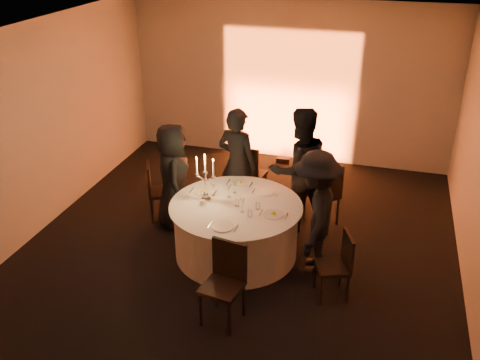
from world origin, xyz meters
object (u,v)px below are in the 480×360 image
(chair_back_left, at_px, (248,172))
(coffee_cup, at_px, (202,202))
(chair_left, at_px, (157,188))
(guest_right, at_px, (315,213))
(guest_back_left, at_px, (237,164))
(candelabra, at_px, (206,184))
(chair_front, at_px, (225,278))
(chair_back_right, at_px, (325,192))
(guest_left, at_px, (173,176))
(guest_back_right, at_px, (299,170))
(banquet_table, at_px, (236,230))
(chair_right, at_px, (339,262))

(chair_back_left, xyz_separation_m, coffee_cup, (-0.22, -1.52, 0.21))
(chair_left, height_order, guest_right, guest_right)
(guest_back_left, height_order, guest_right, guest_back_left)
(candelabra, bearing_deg, chair_back_left, 81.27)
(chair_front, bearing_deg, coffee_cup, 130.26)
(chair_back_left, relative_size, guest_back_left, 0.59)
(chair_back_right, height_order, candelabra, candelabra)
(guest_left, xyz_separation_m, guest_back_left, (0.84, 0.50, 0.08))
(chair_back_right, bearing_deg, chair_front, 32.03)
(chair_back_left, height_order, chair_front, chair_back_left)
(chair_left, distance_m, chair_front, 2.57)
(chair_left, relative_size, chair_back_left, 0.87)
(candelabra, bearing_deg, chair_left, 149.71)
(guest_back_right, xyz_separation_m, candelabra, (-1.10, -0.95, 0.07))
(guest_right, bearing_deg, chair_back_left, -141.69)
(banquet_table, height_order, chair_front, chair_front)
(chair_front, xyz_separation_m, guest_back_right, (0.41, 2.27, 0.39))
(chair_front, height_order, guest_right, guest_right)
(guest_left, distance_m, guest_right, 2.27)
(banquet_table, bearing_deg, candelabra, 176.29)
(guest_left, bearing_deg, chair_front, -167.88)
(chair_back_right, height_order, guest_back_right, guest_back_right)
(guest_left, bearing_deg, banquet_table, -139.93)
(chair_back_left, relative_size, guest_right, 0.62)
(chair_back_left, bearing_deg, banquet_table, 106.83)
(chair_back_right, bearing_deg, guest_back_left, -34.54)
(chair_left, xyz_separation_m, chair_back_right, (2.51, 0.52, 0.04))
(chair_left, height_order, coffee_cup, chair_left)
(guest_left, height_order, coffee_cup, guest_left)
(chair_back_left, xyz_separation_m, guest_back_left, (-0.06, -0.40, 0.30))
(guest_right, relative_size, coffee_cup, 15.39)
(chair_front, height_order, guest_back_right, guest_back_right)
(banquet_table, bearing_deg, coffee_cup, -166.43)
(guest_back_left, relative_size, candelabra, 2.57)
(chair_left, xyz_separation_m, guest_back_right, (2.12, 0.35, 0.43))
(chair_front, relative_size, candelabra, 1.42)
(candelabra, bearing_deg, guest_left, 144.27)
(chair_front, relative_size, guest_right, 0.58)
(guest_back_right, xyz_separation_m, guest_right, (0.41, -1.03, -0.10))
(chair_left, bearing_deg, chair_back_left, -82.68)
(chair_front, bearing_deg, guest_back_left, 112.98)
(chair_back_left, distance_m, candelabra, 1.46)
(guest_left, xyz_separation_m, candelabra, (0.68, -0.49, 0.20))
(chair_left, height_order, candelabra, candelabra)
(coffee_cup, relative_size, candelabra, 0.16)
(guest_left, bearing_deg, guest_back_left, -84.46)
(chair_right, bearing_deg, coffee_cup, -124.69)
(chair_front, bearing_deg, chair_back_right, 81.85)
(chair_front, bearing_deg, guest_right, 66.50)
(chair_left, bearing_deg, chair_front, -163.69)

